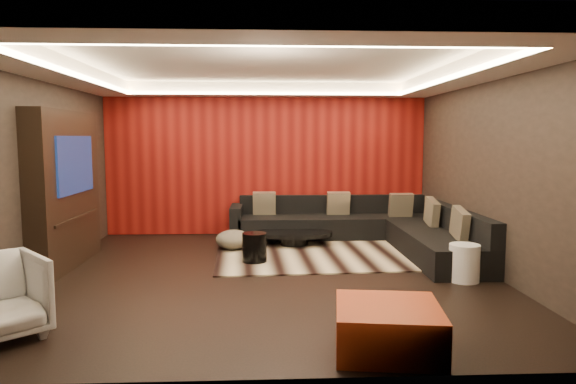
{
  "coord_description": "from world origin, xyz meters",
  "views": [
    {
      "loc": [
        -0.05,
        -6.72,
        1.82
      ],
      "look_at": [
        0.3,
        0.6,
        1.05
      ],
      "focal_mm": 32.0,
      "sensor_mm": 36.0,
      "label": 1
    }
  ],
  "objects": [
    {
      "name": "floor",
      "position": [
        0.0,
        0.0,
        -0.01
      ],
      "size": [
        6.0,
        6.0,
        0.02
      ],
      "primitive_type": "cube",
      "color": "black",
      "rests_on": "ground"
    },
    {
      "name": "ceiling",
      "position": [
        0.0,
        0.0,
        2.81
      ],
      "size": [
        6.0,
        6.0,
        0.02
      ],
      "primitive_type": "cube",
      "color": "silver",
      "rests_on": "ground"
    },
    {
      "name": "wall_back",
      "position": [
        0.0,
        3.01,
        1.4
      ],
      "size": [
        6.0,
        0.02,
        2.8
      ],
      "primitive_type": "cube",
      "color": "black",
      "rests_on": "ground"
    },
    {
      "name": "wall_left",
      "position": [
        -3.01,
        0.0,
        1.4
      ],
      "size": [
        0.02,
        6.0,
        2.8
      ],
      "primitive_type": "cube",
      "color": "black",
      "rests_on": "ground"
    },
    {
      "name": "wall_right",
      "position": [
        3.01,
        0.0,
        1.4
      ],
      "size": [
        0.02,
        6.0,
        2.8
      ],
      "primitive_type": "cube",
      "color": "black",
      "rests_on": "ground"
    },
    {
      "name": "red_feature_wall",
      "position": [
        0.0,
        2.97,
        1.4
      ],
      "size": [
        5.98,
        0.05,
        2.78
      ],
      "primitive_type": "cube",
      "color": "#6B0C0A",
      "rests_on": "ground"
    },
    {
      "name": "soffit_back",
      "position": [
        0.0,
        2.7,
        2.69
      ],
      "size": [
        6.0,
        0.6,
        0.22
      ],
      "primitive_type": "cube",
      "color": "silver",
      "rests_on": "ground"
    },
    {
      "name": "soffit_front",
      "position": [
        0.0,
        -2.7,
        2.69
      ],
      "size": [
        6.0,
        0.6,
        0.22
      ],
      "primitive_type": "cube",
      "color": "silver",
      "rests_on": "ground"
    },
    {
      "name": "soffit_left",
      "position": [
        -2.7,
        0.0,
        2.69
      ],
      "size": [
        0.6,
        4.8,
        0.22
      ],
      "primitive_type": "cube",
      "color": "silver",
      "rests_on": "ground"
    },
    {
      "name": "soffit_right",
      "position": [
        2.7,
        0.0,
        2.69
      ],
      "size": [
        0.6,
        4.8,
        0.22
      ],
      "primitive_type": "cube",
      "color": "silver",
      "rests_on": "ground"
    },
    {
      "name": "cove_back",
      "position": [
        0.0,
        2.36,
        2.6
      ],
      "size": [
        4.8,
        0.08,
        0.04
      ],
      "primitive_type": "cube",
      "color": "#FFD899",
      "rests_on": "ground"
    },
    {
      "name": "cove_front",
      "position": [
        0.0,
        -2.36,
        2.6
      ],
      "size": [
        4.8,
        0.08,
        0.04
      ],
      "primitive_type": "cube",
      "color": "#FFD899",
      "rests_on": "ground"
    },
    {
      "name": "cove_left",
      "position": [
        -2.36,
        0.0,
        2.6
      ],
      "size": [
        0.08,
        4.8,
        0.04
      ],
      "primitive_type": "cube",
      "color": "#FFD899",
      "rests_on": "ground"
    },
    {
      "name": "cove_right",
      "position": [
        2.36,
        0.0,
        2.6
      ],
      "size": [
        0.08,
        4.8,
        0.04
      ],
      "primitive_type": "cube",
      "color": "#FFD899",
      "rests_on": "ground"
    },
    {
      "name": "tv_surround",
      "position": [
        -2.85,
        0.6,
        1.1
      ],
      "size": [
        0.3,
        2.0,
        2.2
      ],
      "primitive_type": "cube",
      "color": "black",
      "rests_on": "ground"
    },
    {
      "name": "tv_screen",
      "position": [
        -2.69,
        0.6,
        1.45
      ],
      "size": [
        0.04,
        1.3,
        0.8
      ],
      "primitive_type": "cube",
      "color": "black",
      "rests_on": "ground"
    },
    {
      "name": "tv_shelf",
      "position": [
        -2.69,
        0.6,
        0.7
      ],
      "size": [
        0.04,
        1.6,
        0.04
      ],
      "primitive_type": "cube",
      "color": "black",
      "rests_on": "ground"
    },
    {
      "name": "rug",
      "position": [
        1.2,
        1.48,
        0.01
      ],
      "size": [
        4.15,
        3.2,
        0.02
      ],
      "primitive_type": "cube",
      "rotation": [
        0.0,
        0.0,
        0.05
      ],
      "color": "#C9B793",
      "rests_on": "floor"
    },
    {
      "name": "coffee_table",
      "position": [
        0.46,
        1.85,
        0.13
      ],
      "size": [
        1.39,
        1.39,
        0.22
      ],
      "primitive_type": "cylinder",
      "rotation": [
        0.0,
        0.0,
        -0.05
      ],
      "color": "black",
      "rests_on": "rug"
    },
    {
      "name": "drum_stool",
      "position": [
        -0.19,
        0.67,
        0.23
      ],
      "size": [
        0.45,
        0.45,
        0.42
      ],
      "primitive_type": "cylinder",
      "rotation": [
        0.0,
        0.0,
        -0.3
      ],
      "color": "black",
      "rests_on": "rug"
    },
    {
      "name": "striped_pouf",
      "position": [
        -0.55,
        1.54,
        0.18
      ],
      "size": [
        0.69,
        0.69,
        0.31
      ],
      "primitive_type": "ellipsoid",
      "rotation": [
        0.0,
        0.0,
        -0.24
      ],
      "color": "#B4A78C",
      "rests_on": "rug"
    },
    {
      "name": "white_side_table",
      "position": [
        2.5,
        -0.43,
        0.24
      ],
      "size": [
        0.39,
        0.39,
        0.48
      ],
      "primitive_type": "cylinder",
      "rotation": [
        0.0,
        0.0,
        -0.03
      ],
      "color": "white",
      "rests_on": "floor"
    },
    {
      "name": "orange_ottoman",
      "position": [
        1.01,
        -2.5,
        0.2
      ],
      "size": [
        1.0,
        1.0,
        0.39
      ],
      "primitive_type": "cube",
      "rotation": [
        0.0,
        0.0,
        -0.14
      ],
      "color": "#A84015",
      "rests_on": "floor"
    },
    {
      "name": "sectional_sofa",
      "position": [
        1.73,
        1.86,
        0.26
      ],
      "size": [
        3.65,
        3.5,
        0.75
      ],
      "color": "black",
      "rests_on": "floor"
    },
    {
      "name": "throw_pillows",
      "position": [
        1.82,
        1.88,
        0.62
      ],
      "size": [
        3.02,
        2.79,
        0.5
      ],
      "color": "tan",
      "rests_on": "sectional_sofa"
    }
  ]
}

